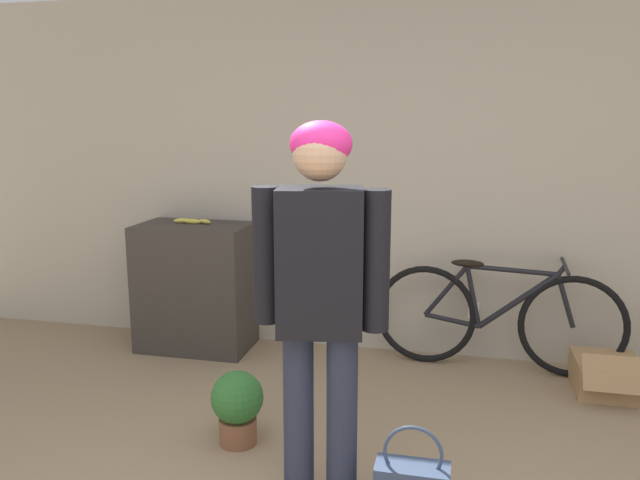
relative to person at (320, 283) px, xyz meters
name	(u,v)px	position (x,y,z in m)	size (l,w,h in m)	color
wall_back	(401,177)	(0.14, 2.02, 0.26)	(8.00, 0.07, 2.60)	#B7AD99
side_shelf	(195,287)	(-1.35, 1.72, -0.57)	(0.82, 0.49, 0.95)	#38332D
person	(320,283)	(0.00, 0.00, 0.00)	(0.59, 0.30, 1.72)	#23283D
bicycle	(497,317)	(0.84, 1.78, -0.67)	(1.68, 0.46, 0.78)	black
banana	(192,221)	(-1.37, 1.76, -0.08)	(0.31, 0.09, 0.04)	#EAD64C
cardboard_box	(606,375)	(1.52, 1.56, -0.93)	(0.39, 0.50, 0.30)	#A87F51
potted_plant	(237,404)	(-0.55, 0.44, -0.82)	(0.28, 0.28, 0.40)	brown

